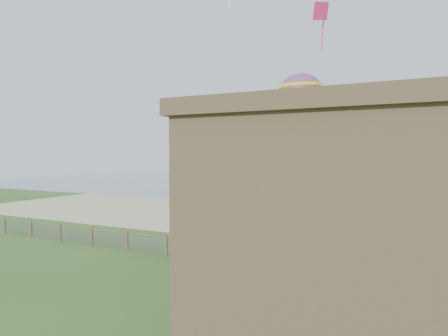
{
  "coord_description": "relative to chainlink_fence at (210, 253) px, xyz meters",
  "views": [
    {
      "loc": [
        10.77,
        -13.64,
        6.13
      ],
      "look_at": [
        -0.12,
        8.0,
        5.28
      ],
      "focal_mm": 32.0,
      "sensor_mm": 36.0,
      "label": 1
    }
  ],
  "objects": [
    {
      "name": "picnic_table",
      "position": [
        3.32,
        -1.0,
        -0.18
      ],
      "size": [
        1.97,
        1.65,
        0.73
      ],
      "primitive_type": null,
      "rotation": [
        0.0,
        0.0,
        -0.22
      ],
      "color": "brown",
      "rests_on": "ground"
    },
    {
      "name": "octopus_kite",
      "position": [
        2.06,
        10.81,
        8.74
      ],
      "size": [
        3.82,
        3.01,
        7.08
      ],
      "primitive_type": null,
      "rotation": [
        0.0,
        0.0,
        0.18
      ],
      "color": "#DF4F23"
    },
    {
      "name": "kite_red",
      "position": [
        4.09,
        8.8,
        14.79
      ],
      "size": [
        1.97,
        2.23,
        2.95
      ],
      "primitive_type": null,
      "rotation": [
        0.44,
        0.0,
        0.49
      ],
      "color": "#F02A64"
    },
    {
      "name": "ocean",
      "position": [
        0.0,
        60.0,
        -0.55
      ],
      "size": [
        160.0,
        68.0,
        0.02
      ],
      "primitive_type": "cube",
      "color": "slate",
      "rests_on": "ground"
    },
    {
      "name": "sand_beach",
      "position": [
        0.0,
        16.0,
        -0.55
      ],
      "size": [
        72.0,
        20.0,
        0.02
      ],
      "primitive_type": "cube",
      "color": "#C7B28F",
      "rests_on": "ground"
    },
    {
      "name": "chainlink_fence",
      "position": [
        0.0,
        0.0,
        0.0
      ],
      "size": [
        36.2,
        0.2,
        1.25
      ],
      "primitive_type": null,
      "color": "brown",
      "rests_on": "ground"
    },
    {
      "name": "ground",
      "position": [
        0.0,
        -6.0,
        -0.55
      ],
      "size": [
        160.0,
        160.0,
        0.0
      ],
      "primitive_type": "plane",
      "color": "#2E541D",
      "rests_on": "ground"
    }
  ]
}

